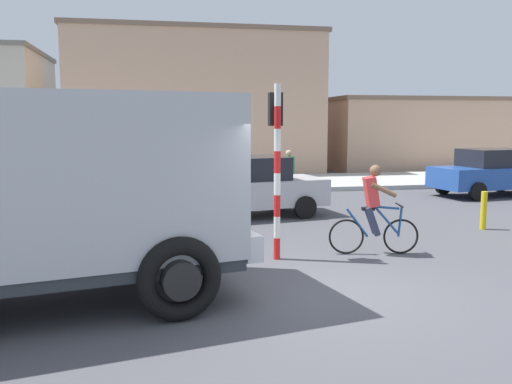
% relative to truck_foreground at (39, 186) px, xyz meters
% --- Properties ---
extents(ground_plane, '(120.00, 120.00, 0.00)m').
position_rel_truck_foreground_xyz_m(ground_plane, '(3.93, -0.14, -1.67)').
color(ground_plane, '#4C4C51').
extents(sidewalk_far, '(80.00, 5.00, 0.16)m').
position_rel_truck_foreground_xyz_m(sidewalk_far, '(3.93, 13.48, -1.59)').
color(sidewalk_far, '#ADADA8').
rests_on(sidewalk_far, ground).
extents(truck_foreground, '(5.81, 3.64, 2.90)m').
position_rel_truck_foreground_xyz_m(truck_foreground, '(0.00, 0.00, 0.00)').
color(truck_foreground, '#B2B7BC').
rests_on(truck_foreground, ground).
extents(cyclist, '(1.71, 0.55, 1.72)m').
position_rel_truck_foreground_xyz_m(cyclist, '(5.63, 1.93, -0.80)').
color(cyclist, black).
rests_on(cyclist, ground).
extents(traffic_light_pole, '(0.24, 0.43, 3.20)m').
position_rel_truck_foreground_xyz_m(traffic_light_pole, '(3.73, 1.97, 0.40)').
color(traffic_light_pole, red).
rests_on(traffic_light_pole, ground).
extents(car_red_near, '(4.24, 2.39, 1.60)m').
position_rel_truck_foreground_xyz_m(car_red_near, '(3.99, 6.44, -0.85)').
color(car_red_near, '#B7B7BC').
rests_on(car_red_near, ground).
extents(car_white_mid, '(4.25, 2.44, 1.60)m').
position_rel_truck_foreground_xyz_m(car_white_mid, '(-0.55, 6.65, -0.85)').
color(car_white_mid, '#1E2328').
rests_on(car_white_mid, ground).
extents(car_far_side, '(4.20, 2.29, 1.60)m').
position_rel_truck_foreground_xyz_m(car_far_side, '(12.85, 8.89, -0.85)').
color(car_far_side, '#234C9E').
rests_on(car_far_side, ground).
extents(pedestrian_near_kerb, '(0.34, 0.22, 1.62)m').
position_rel_truck_foreground_xyz_m(pedestrian_near_kerb, '(5.80, 9.15, -0.82)').
color(pedestrian_near_kerb, '#2D334C').
rests_on(pedestrian_near_kerb, ground).
extents(bollard_far, '(0.14, 0.14, 0.90)m').
position_rel_truck_foreground_xyz_m(bollard_far, '(9.14, 3.69, -1.22)').
color(bollard_far, gold).
rests_on(bollard_far, ground).
extents(building_mid_block, '(11.70, 5.72, 6.68)m').
position_rel_truck_foreground_xyz_m(building_mid_block, '(3.62, 18.81, 1.67)').
color(building_mid_block, tan).
rests_on(building_mid_block, ground).
extents(building_corner_right, '(9.32, 5.39, 3.74)m').
position_rel_truck_foreground_xyz_m(building_corner_right, '(15.17, 19.41, 0.21)').
color(building_corner_right, tan).
rests_on(building_corner_right, ground).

